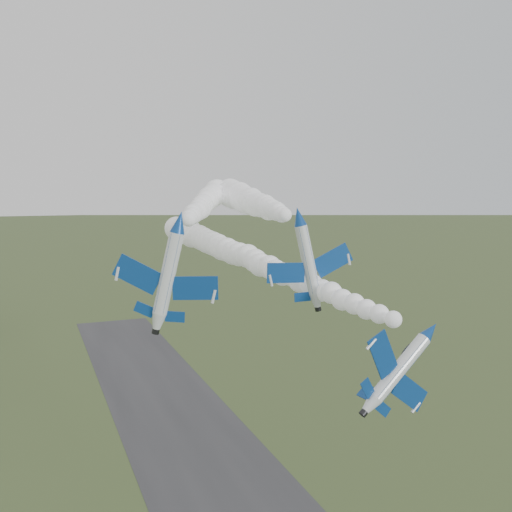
{
  "coord_description": "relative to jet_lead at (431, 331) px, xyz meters",
  "views": [
    {
      "loc": [
        -26.73,
        -43.05,
        46.94
      ],
      "look_at": [
        -1.67,
        18.94,
        38.96
      ],
      "focal_mm": 40.0,
      "sensor_mm": 36.0,
      "label": 1
    }
  ],
  "objects": [
    {
      "name": "smoke_trail_jet_pair_right",
      "position": [
        0.72,
        49.04,
        11.26
      ],
      "size": [
        14.3,
        57.04,
        5.93
      ],
      "primitive_type": null,
      "rotation": [
        0.0,
        0.0,
        -0.15
      ],
      "color": "white"
    },
    {
      "name": "jet_lead",
      "position": [
        0.0,
        0.0,
        0.0
      ],
      "size": [
        6.35,
        11.56,
        7.42
      ],
      "rotation": [
        0.0,
        0.88,
        0.13
      ],
      "color": "white"
    },
    {
      "name": "jet_pair_right",
      "position": [
        -4.95,
        18.33,
        10.1
      ],
      "size": [
        10.76,
        13.04,
        3.8
      ],
      "rotation": [
        0.0,
        -0.22,
        -0.15
      ],
      "color": "white"
    },
    {
      "name": "smoke_trail_jet_pair_left",
      "position": [
        -6.09,
        51.65,
        11.31
      ],
      "size": [
        29.27,
        57.73,
        4.77
      ],
      "primitive_type": null,
      "rotation": [
        0.0,
        0.0,
        -0.42
      ],
      "color": "white"
    },
    {
      "name": "smoke_trail_jet_lead",
      "position": [
        -3.93,
        36.75,
        2.8
      ],
      "size": [
        13.39,
        68.43,
        4.71
      ],
      "primitive_type": null,
      "rotation": [
        0.0,
        0.0,
        0.13
      ],
      "color": "white"
    },
    {
      "name": "jet_pair_left",
      "position": [
        -19.18,
        19.63,
        9.68
      ],
      "size": [
        11.73,
        13.77,
        4.24
      ],
      "rotation": [
        0.0,
        0.23,
        -0.42
      ],
      "color": "white"
    }
  ]
}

